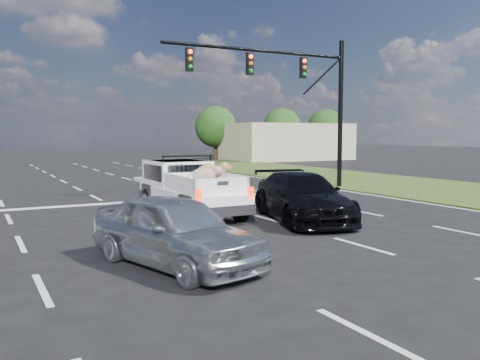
% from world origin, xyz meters
% --- Properties ---
extents(ground, '(160.00, 160.00, 0.00)m').
position_xyz_m(ground, '(0.00, 0.00, 0.00)').
color(ground, black).
rests_on(ground, ground).
extents(road_markings, '(17.75, 60.00, 0.01)m').
position_xyz_m(road_markings, '(0.00, 6.56, 0.01)').
color(road_markings, silver).
rests_on(road_markings, ground).
extents(grass_shoulder_right, '(8.00, 60.00, 0.06)m').
position_xyz_m(grass_shoulder_right, '(13.00, 6.00, 0.03)').
color(grass_shoulder_right, '#2C4816').
rests_on(grass_shoulder_right, ground).
extents(traffic_signal, '(9.11, 0.31, 7.00)m').
position_xyz_m(traffic_signal, '(7.20, 10.50, 4.73)').
color(traffic_signal, black).
rests_on(traffic_signal, ground).
extents(building_right, '(12.00, 7.00, 3.60)m').
position_xyz_m(building_right, '(22.00, 34.00, 1.80)').
color(building_right, '#BCAC8F').
rests_on(building_right, ground).
extents(tree_far_d, '(4.20, 4.20, 5.40)m').
position_xyz_m(tree_far_d, '(16.00, 38.00, 3.29)').
color(tree_far_d, '#332114').
rests_on(tree_far_d, ground).
extents(tree_far_e, '(4.20, 4.20, 5.40)m').
position_xyz_m(tree_far_e, '(24.00, 38.00, 3.29)').
color(tree_far_e, '#332114').
rests_on(tree_far_e, ground).
extents(tree_far_f, '(4.20, 4.20, 5.40)m').
position_xyz_m(tree_far_f, '(30.00, 38.00, 3.29)').
color(tree_far_f, '#332114').
rests_on(tree_far_f, ground).
extents(pickup_truck, '(1.94, 5.12, 1.92)m').
position_xyz_m(pickup_truck, '(-0.02, 6.29, 0.89)').
color(pickup_truck, black).
rests_on(pickup_truck, ground).
extents(silver_sedan, '(2.76, 4.49, 1.43)m').
position_xyz_m(silver_sedan, '(-2.73, 0.39, 0.71)').
color(silver_sedan, silver).
rests_on(silver_sedan, ground).
extents(black_coupe, '(3.22, 5.28, 1.43)m').
position_xyz_m(black_coupe, '(2.55, 3.59, 0.72)').
color(black_coupe, black).
rests_on(black_coupe, ground).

